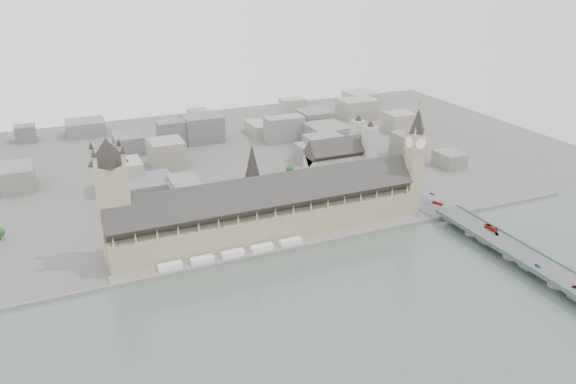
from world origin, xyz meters
name	(u,v)px	position (x,y,z in m)	size (l,w,h in m)	color
ground	(276,245)	(0.00, 0.00, 0.00)	(900.00, 900.00, 0.00)	#595651
river_thames	(384,367)	(0.00, -165.00, 0.00)	(600.00, 600.00, 0.00)	#4B594D
embankment_wall	(283,251)	(0.00, -15.00, 1.50)	(600.00, 1.50, 3.00)	slate
river_terrace	(280,247)	(0.00, -7.50, 1.00)	(270.00, 15.00, 2.00)	slate
terrace_tents	(233,253)	(-40.00, -7.00, 4.00)	(118.00, 7.00, 4.00)	white
palace_of_westminster	(267,211)	(0.00, 19.70, 22.71)	(265.00, 40.73, 55.44)	tan
elizabeth_tower	(415,154)	(138.00, 8.00, 58.09)	(17.00, 17.00, 107.50)	tan
victoria_tower	(113,195)	(-122.00, 26.00, 55.20)	(30.00, 30.00, 100.00)	tan
central_tower	(252,171)	(-10.00, 26.00, 57.92)	(13.00, 13.00, 48.00)	gray
westminster_bridge	(504,248)	(162.00, -87.50, 5.12)	(25.00, 325.00, 10.25)	#474749
bridge_parapets	(550,268)	(162.00, -132.00, 10.82)	(25.00, 235.00, 1.15)	#36634D
westminster_abbey	(340,163)	(110.92, 95.00, 25.08)	(68.00, 36.00, 64.00)	#A39F92
city_skyline_inland	(198,141)	(0.00, 245.00, 19.00)	(720.00, 360.00, 38.00)	gray
park_trees	(241,211)	(-10.00, 60.00, 7.50)	(110.00, 30.00, 15.00)	#174118
red_bus_north	(437,203)	(158.47, -5.20, 11.59)	(2.25, 9.60, 2.67)	red
red_bus_south	(491,228)	(167.24, -65.35, 11.97)	(2.89, 12.34, 3.44)	#A32714
car_blue	(538,266)	(156.27, -126.24, 11.07)	(1.93, 4.79, 1.63)	#164794
car_silver	(497,234)	(165.30, -74.39, 10.90)	(1.39, 3.98, 1.31)	gray
car_grey	(576,287)	(157.72, -158.74, 10.95)	(2.33, 5.06, 1.41)	gray
car_approach	(432,194)	(168.71, 16.15, 11.06)	(2.28, 5.61, 1.63)	gray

